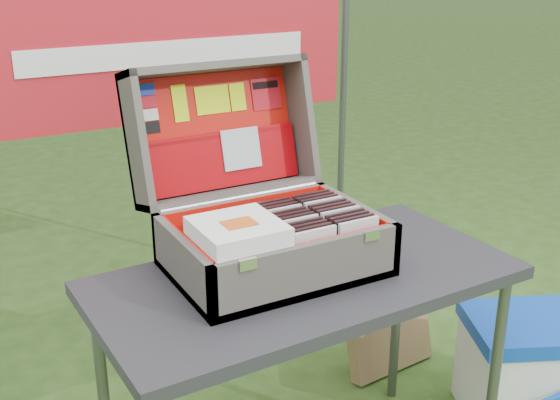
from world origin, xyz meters
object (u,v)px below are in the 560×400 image
suitcase (264,176)px  cardboard_box (387,321)px  table (304,386)px  cooler (528,369)px

suitcase → cardboard_box: (0.74, 0.31, -0.86)m
suitcase → table: bearing=-64.0°
cooler → cardboard_box: (-0.26, 0.53, 0.00)m
table → cooler: (0.93, -0.09, -0.18)m
suitcase → cooler: suitcase is taller
table → suitcase: bearing=114.2°
cooler → cardboard_box: size_ratio=1.12×
cooler → suitcase: bearing=-168.5°
cooler → cardboard_box: 0.59m
table → cardboard_box: (0.68, 0.44, -0.18)m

